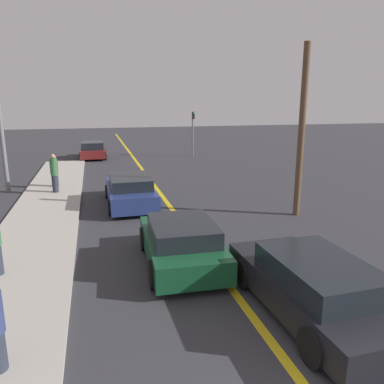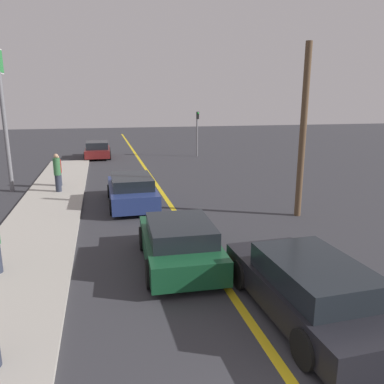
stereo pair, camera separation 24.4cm
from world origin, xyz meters
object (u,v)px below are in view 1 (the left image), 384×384
at_px(car_ahead_center, 181,243).
at_px(car_parked_left_lot, 93,150).
at_px(utility_pole, 301,133).
at_px(car_far_distant, 130,191).
at_px(pedestrian_by_sign, 54,171).
at_px(car_near_right_lane, 313,287).
at_px(traffic_light, 193,129).
at_px(pedestrian_far_standing, 54,173).

bearing_deg(car_ahead_center, car_parked_left_lot, 98.43).
bearing_deg(utility_pole, car_far_distant, 153.28).
height_order(car_ahead_center, pedestrian_by_sign, pedestrian_by_sign).
bearing_deg(car_near_right_lane, utility_pole, 61.00).
xyz_separation_m(pedestrian_by_sign, traffic_light, (9.52, 8.92, 1.28)).
relative_size(car_far_distant, traffic_light, 1.27).
xyz_separation_m(car_far_distant, utility_pole, (6.05, -3.04, 2.54)).
bearing_deg(traffic_light, car_far_distant, -115.44).
height_order(car_ahead_center, car_far_distant, car_far_distant).
bearing_deg(car_near_right_lane, car_parked_left_lot, 98.64).
bearing_deg(pedestrian_far_standing, utility_pole, -31.98).
bearing_deg(car_far_distant, traffic_light, 64.25).
height_order(car_far_distant, utility_pole, utility_pole).
bearing_deg(car_ahead_center, pedestrian_by_sign, 113.78).
relative_size(car_ahead_center, traffic_light, 1.13).
xyz_separation_m(car_parked_left_lot, pedestrian_far_standing, (-1.77, -11.32, 0.41)).
bearing_deg(traffic_light, utility_pole, -90.46).
xyz_separation_m(car_near_right_lane, pedestrian_far_standing, (-5.98, 12.10, 0.39)).
height_order(pedestrian_far_standing, pedestrian_by_sign, pedestrian_far_standing).
height_order(car_parked_left_lot, pedestrian_by_sign, pedestrian_by_sign).
distance_m(car_near_right_lane, car_ahead_center, 3.67).
relative_size(car_ahead_center, pedestrian_far_standing, 2.18).
xyz_separation_m(pedestrian_far_standing, pedestrian_by_sign, (-0.13, 1.32, -0.13)).
distance_m(car_near_right_lane, car_parked_left_lot, 23.80).
xyz_separation_m(car_parked_left_lot, pedestrian_by_sign, (-1.89, -10.00, 0.28)).
xyz_separation_m(car_ahead_center, pedestrian_by_sign, (-4.08, 10.37, 0.27)).
bearing_deg(pedestrian_far_standing, car_near_right_lane, -63.72).
bearing_deg(pedestrian_far_standing, car_far_distant, -40.44).
bearing_deg(pedestrian_by_sign, utility_pole, -37.12).
xyz_separation_m(car_near_right_lane, pedestrian_by_sign, (-6.10, 13.42, 0.26)).
distance_m(car_ahead_center, utility_pole, 6.73).
height_order(car_ahead_center, utility_pole, utility_pole).
xyz_separation_m(car_ahead_center, car_parked_left_lot, (-2.18, 20.37, -0.01)).
distance_m(car_parked_left_lot, traffic_light, 7.85).
bearing_deg(utility_pole, pedestrian_by_sign, 142.88).
relative_size(car_near_right_lane, car_far_distant, 1.03).
height_order(car_far_distant, car_parked_left_lot, car_far_distant).
relative_size(car_near_right_lane, traffic_light, 1.31).
xyz_separation_m(car_far_distant, car_parked_left_lot, (-1.45, 14.06, -0.01)).
distance_m(car_parked_left_lot, utility_pole, 18.85).
bearing_deg(car_parked_left_lot, car_ahead_center, -83.22).
height_order(pedestrian_far_standing, traffic_light, traffic_light).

